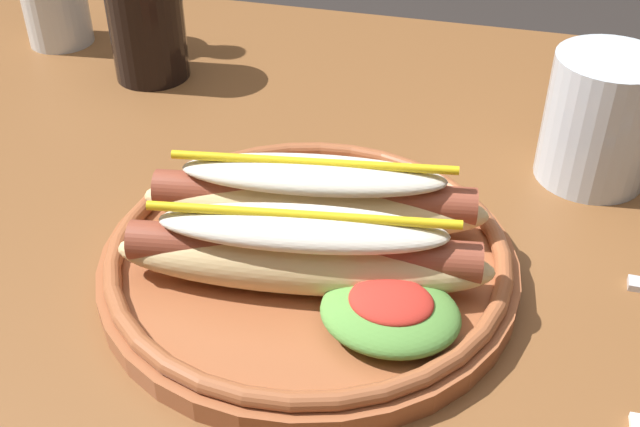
# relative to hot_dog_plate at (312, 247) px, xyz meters

# --- Properties ---
(dining_table) EXTENTS (1.36, 0.85, 0.74)m
(dining_table) POSITION_rel_hot_dog_plate_xyz_m (-0.06, 0.05, -0.12)
(dining_table) COLOR brown
(dining_table) RESTS_ON ground_plane
(hot_dog_plate) EXTENTS (0.29, 0.29, 0.08)m
(hot_dog_plate) POSITION_rel_hot_dog_plate_xyz_m (0.00, 0.00, 0.00)
(hot_dog_plate) COLOR #9E5633
(hot_dog_plate) RESTS_ON dining_table
(soda_cup) EXTENTS (0.07, 0.07, 0.11)m
(soda_cup) POSITION_rel_hot_dog_plate_xyz_m (-0.24, 0.26, 0.03)
(soda_cup) COLOR black
(soda_cup) RESTS_ON dining_table
(water_cup) EXTENTS (0.09, 0.09, 0.10)m
(water_cup) POSITION_rel_hot_dog_plate_xyz_m (0.19, 0.18, 0.03)
(water_cup) COLOR silver
(water_cup) RESTS_ON dining_table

